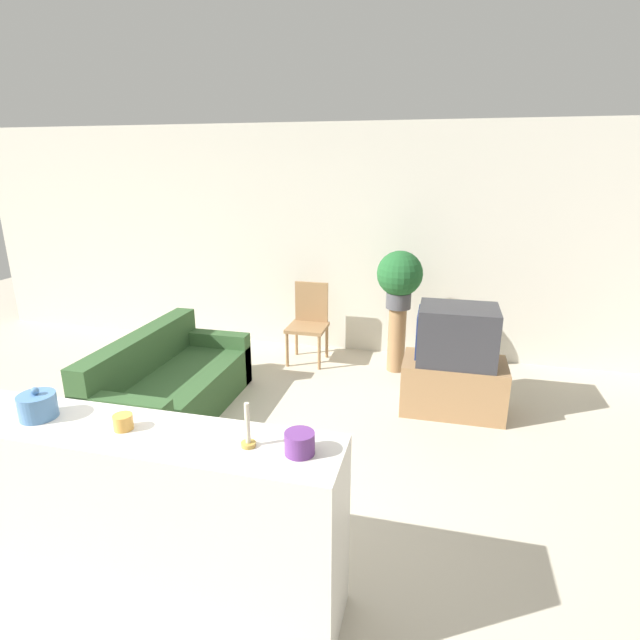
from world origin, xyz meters
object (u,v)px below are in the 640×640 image
television (457,334)px  decorative_bowl (38,406)px  couch (170,387)px  wooden_chair (309,319)px  potted_plant (400,276)px

television → decorative_bowl: size_ratio=3.81×
couch → wooden_chair: wooden_chair is taller
potted_plant → couch: bearing=-141.6°
decorative_bowl → potted_plant: bearing=65.7°
potted_plant → wooden_chair: bearing=175.6°
couch → wooden_chair: (0.91, 1.62, 0.23)m
television → potted_plant: size_ratio=1.13×
wooden_chair → decorative_bowl: size_ratio=4.94×
couch → decorative_bowl: (0.40, -1.88, 0.79)m
couch → potted_plant: (1.94, 1.54, 0.82)m
wooden_chair → decorative_bowl: 3.57m
couch → wooden_chair: size_ratio=1.90×
potted_plant → decorative_bowl: (-1.54, -3.41, -0.03)m
television → decorative_bowl: decorative_bowl is taller
potted_plant → decorative_bowl: bearing=-114.3°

